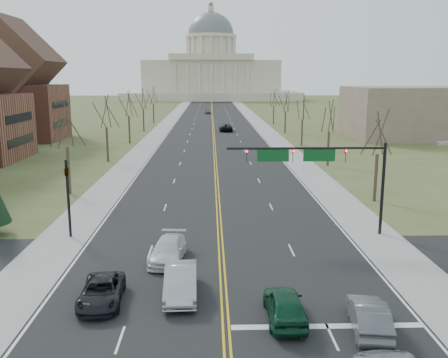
{
  "coord_description": "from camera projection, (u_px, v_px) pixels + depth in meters",
  "views": [
    {
      "loc": [
        -0.72,
        -23.46,
        12.12
      ],
      "look_at": [
        0.5,
        20.61,
        3.0
      ],
      "focal_mm": 40.0,
      "sensor_mm": 36.0,
      "label": 1
    }
  ],
  "objects": [
    {
      "name": "car_sb_inner_second",
      "position": [
        168.0,
        250.0,
        33.23
      ],
      "size": [
        2.56,
        5.27,
        1.48
      ],
      "primitive_type": "imported",
      "rotation": [
        0.0,
        0.0,
        -0.1
      ],
      "color": "silver",
      "rests_on": "road"
    },
    {
      "name": "tree_r_3",
      "position": [
        286.0,
        103.0,
        106.77
      ],
      "size": [
        3.74,
        3.74,
        8.5
      ],
      "color": "#342B1F",
      "rests_on": "ground"
    },
    {
      "name": "signal_mast",
      "position": [
        318.0,
        162.0,
        37.69
      ],
      "size": [
        12.12,
        0.44,
        7.2
      ],
      "color": "black",
      "rests_on": "ground"
    },
    {
      "name": "center_line",
      "position": [
        213.0,
        122.0,
        133.12
      ],
      "size": [
        0.42,
        380.0,
        0.01
      ],
      "primitive_type": "cube",
      "color": "gold",
      "rests_on": "road"
    },
    {
      "name": "tree_l_3",
      "position": [
        143.0,
        100.0,
        109.76
      ],
      "size": [
        3.96,
        3.96,
        9.0
      ],
      "color": "#342B1F",
      "rests_on": "ground"
    },
    {
      "name": "tree_l_4",
      "position": [
        153.0,
        96.0,
        129.34
      ],
      "size": [
        3.96,
        3.96,
        9.0
      ],
      "color": "#342B1F",
      "rests_on": "ground"
    },
    {
      "name": "tree_r_2",
      "position": [
        303.0,
        109.0,
        87.19
      ],
      "size": [
        3.74,
        3.74,
        8.5
      ],
      "color": "#342B1F",
      "rests_on": "ground"
    },
    {
      "name": "bldg_right_mass",
      "position": [
        413.0,
        112.0,
        99.92
      ],
      "size": [
        25.0,
        20.0,
        10.0
      ],
      "primitive_type": "cube",
      "color": "#6F5C4F",
      "rests_on": "ground"
    },
    {
      "name": "tree_r_4",
      "position": [
        274.0,
        98.0,
        126.34
      ],
      "size": [
        3.74,
        3.74,
        8.5
      ],
      "color": "#342B1F",
      "rests_on": "ground"
    },
    {
      "name": "tree_r_0",
      "position": [
        378.0,
        135.0,
        48.03
      ],
      "size": [
        3.74,
        3.74,
        8.5
      ],
      "color": "#342B1F",
      "rests_on": "ground"
    },
    {
      "name": "tree_l_2",
      "position": [
        128.0,
        105.0,
        90.18
      ],
      "size": [
        3.96,
        3.96,
        9.0
      ],
      "color": "#342B1F",
      "rests_on": "ground"
    },
    {
      "name": "edge_line_right",
      "position": [
        249.0,
        122.0,
        133.39
      ],
      "size": [
        0.15,
        380.0,
        0.01
      ],
      "primitive_type": "cube",
      "color": "silver",
      "rests_on": "road"
    },
    {
      "name": "car_far_sb",
      "position": [
        208.0,
        112.0,
        163.17
      ],
      "size": [
        2.13,
        4.31,
        1.41
      ],
      "primitive_type": "imported",
      "rotation": [
        0.0,
        0.0,
        0.11
      ],
      "color": "#52555A",
      "rests_on": "road"
    },
    {
      "name": "tree_l_1",
      "position": [
        106.0,
        113.0,
        70.6
      ],
      "size": [
        3.96,
        3.96,
        9.0
      ],
      "color": "#342B1F",
      "rests_on": "ground"
    },
    {
      "name": "car_nb_outer_lead",
      "position": [
        369.0,
        316.0,
        24.07
      ],
      "size": [
        2.21,
        4.77,
        1.51
      ],
      "primitive_type": "imported",
      "rotation": [
        0.0,
        0.0,
        3.0
      ],
      "color": "#515459",
      "rests_on": "road"
    },
    {
      "name": "cross_road",
      "position": [
        222.0,
        273.0,
        31.32
      ],
      "size": [
        120.0,
        14.0,
        0.01
      ],
      "primitive_type": "cube",
      "color": "black",
      "rests_on": "ground"
    },
    {
      "name": "car_nb_inner_lead",
      "position": [
        285.0,
        305.0,
        25.08
      ],
      "size": [
        1.89,
        4.68,
        1.59
      ],
      "primitive_type": "imported",
      "rotation": [
        0.0,
        0.0,
        3.14
      ],
      "color": "#0D3B24",
      "rests_on": "road"
    },
    {
      "name": "edge_line_left",
      "position": [
        176.0,
        122.0,
        132.85
      ],
      "size": [
        0.15,
        380.0,
        0.01
      ],
      "primitive_type": "cube",
      "color": "silver",
      "rests_on": "road"
    },
    {
      "name": "bldg_left_far",
      "position": [
        14.0,
        90.0,
        94.91
      ],
      "size": [
        17.1,
        14.28,
        23.25
      ],
      "color": "brown",
      "rests_on": "ground"
    },
    {
      "name": "car_sb_inner_lead",
      "position": [
        181.0,
        282.0,
        27.85
      ],
      "size": [
        1.94,
        5.14,
        1.68
      ],
      "primitive_type": "imported",
      "rotation": [
        0.0,
        0.0,
        0.03
      ],
      "color": "#9DA1A5",
      "rests_on": "road"
    },
    {
      "name": "road",
      "position": [
        213.0,
        122.0,
        133.12
      ],
      "size": [
        20.0,
        380.0,
        0.01
      ],
      "primitive_type": "cube",
      "color": "black",
      "rests_on": "ground"
    },
    {
      "name": "ground",
      "position": [
        225.0,
        318.0,
        25.44
      ],
      "size": [
        600.0,
        600.0,
        0.0
      ],
      "primitive_type": "plane",
      "color": "#445028",
      "rests_on": "ground"
    },
    {
      "name": "car_far_nb",
      "position": [
        226.0,
        127.0,
        111.53
      ],
      "size": [
        2.91,
        5.99,
        1.64
      ],
      "primitive_type": "imported",
      "rotation": [
        0.0,
        0.0,
        3.17
      ],
      "color": "black",
      "rests_on": "road"
    },
    {
      "name": "sidewalk_left",
      "position": [
        168.0,
        122.0,
        132.79
      ],
      "size": [
        4.0,
        380.0,
        0.03
      ],
      "primitive_type": "cube",
      "color": "gray",
      "rests_on": "ground"
    },
    {
      "name": "tree_l_0",
      "position": [
        66.0,
        128.0,
        51.03
      ],
      "size": [
        3.96,
        3.96,
        9.0
      ],
      "color": "#342B1F",
      "rests_on": "ground"
    },
    {
      "name": "capitol",
      "position": [
        211.0,
        72.0,
        267.21
      ],
      "size": [
        90.0,
        60.0,
        50.0
      ],
      "color": "beige",
      "rests_on": "ground"
    },
    {
      "name": "car_sb_outer_lead",
      "position": [
        102.0,
        292.0,
        26.98
      ],
      "size": [
        2.49,
        4.89,
        1.32
      ],
      "primitive_type": "imported",
      "rotation": [
        0.0,
        0.0,
        0.06
      ],
      "color": "black",
      "rests_on": "road"
    },
    {
      "name": "sidewalk_right",
      "position": [
        258.0,
        122.0,
        133.45
      ],
      "size": [
        4.0,
        380.0,
        0.03
      ],
      "primitive_type": "cube",
      "color": "gray",
      "rests_on": "ground"
    },
    {
      "name": "tree_r_1",
      "position": [
        330.0,
        118.0,
        67.61
      ],
      "size": [
        3.74,
        3.74,
        8.5
      ],
      "color": "#342B1F",
      "rests_on": "ground"
    },
    {
      "name": "stop_bar",
      "position": [
        327.0,
        326.0,
        24.6
      ],
      "size": [
        9.5,
        0.5,
        0.01
      ],
      "primitive_type": "cube",
      "color": "silver",
      "rests_on": "road"
    },
    {
      "name": "signal_left",
      "position": [
        68.0,
        190.0,
        37.59
      ],
      "size": [
        0.32,
        0.36,
        6.0
      ],
      "color": "black",
      "rests_on": "ground"
    }
  ]
}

